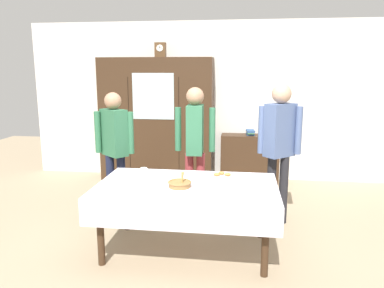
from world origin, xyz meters
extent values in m
plane|color=tan|center=(0.00, 0.00, 0.00)|extent=(12.00, 12.00, 0.00)
cube|color=silver|center=(0.00, 2.65, 1.35)|extent=(6.40, 0.10, 2.70)
cylinder|color=#3D2819|center=(-0.79, -0.62, 0.35)|extent=(0.07, 0.07, 0.70)
cylinder|color=#3D2819|center=(0.79, -0.62, 0.35)|extent=(0.07, 0.07, 0.70)
cylinder|color=#3D2819|center=(-0.79, 0.22, 0.35)|extent=(0.07, 0.07, 0.70)
cylinder|color=#3D2819|center=(0.79, 0.22, 0.35)|extent=(0.07, 0.07, 0.70)
cube|color=silver|center=(0.00, -0.20, 0.71)|extent=(1.86, 1.12, 0.03)
cube|color=silver|center=(0.00, -0.76, 0.58)|extent=(1.86, 0.01, 0.24)
cube|color=#3D2819|center=(-0.90, 2.35, 1.04)|extent=(1.92, 0.45, 2.09)
cube|color=silver|center=(-0.90, 2.13, 1.46)|extent=(0.69, 0.01, 0.75)
cube|color=black|center=(-1.32, 2.13, 0.94)|extent=(0.01, 0.01, 1.67)
cube|color=black|center=(-0.48, 2.13, 0.94)|extent=(0.01, 0.01, 1.67)
cube|color=brown|center=(-0.82, 2.35, 2.21)|extent=(0.18, 0.10, 0.24)
cylinder|color=white|center=(-0.82, 2.30, 2.24)|extent=(0.11, 0.01, 0.11)
cube|color=black|center=(-0.82, 2.30, 2.25)|extent=(0.00, 0.00, 0.04)
cube|color=black|center=(-0.80, 2.30, 2.24)|extent=(0.05, 0.00, 0.00)
cube|color=#3D2819|center=(0.69, 2.41, 0.40)|extent=(0.97, 0.35, 0.81)
cube|color=#2D5184|center=(0.69, 2.41, 0.83)|extent=(0.15, 0.18, 0.03)
cube|color=#3D754C|center=(0.69, 2.41, 0.85)|extent=(0.13, 0.23, 0.02)
cube|color=#2D5184|center=(0.69, 2.41, 0.88)|extent=(0.15, 0.23, 0.03)
cylinder|color=white|center=(-0.47, -0.08, 0.73)|extent=(0.13, 0.13, 0.01)
cylinder|color=white|center=(-0.47, -0.08, 0.76)|extent=(0.08, 0.08, 0.05)
torus|color=white|center=(-0.44, -0.08, 0.76)|extent=(0.04, 0.01, 0.04)
cylinder|color=#47230F|center=(-0.47, -0.08, 0.78)|extent=(0.06, 0.06, 0.01)
cylinder|color=white|center=(0.21, -0.07, 0.73)|extent=(0.13, 0.13, 0.01)
cylinder|color=white|center=(0.21, -0.07, 0.76)|extent=(0.08, 0.08, 0.05)
torus|color=white|center=(0.24, -0.07, 0.76)|extent=(0.04, 0.01, 0.04)
cylinder|color=white|center=(0.39, -0.36, 0.73)|extent=(0.13, 0.13, 0.01)
cylinder|color=white|center=(0.39, -0.36, 0.76)|extent=(0.08, 0.08, 0.05)
torus|color=white|center=(0.42, -0.36, 0.76)|extent=(0.04, 0.01, 0.04)
cylinder|color=#47230F|center=(0.39, -0.36, 0.78)|extent=(0.06, 0.06, 0.01)
cylinder|color=white|center=(-0.67, -0.44, 0.73)|extent=(0.13, 0.13, 0.01)
cylinder|color=white|center=(-0.67, -0.44, 0.76)|extent=(0.08, 0.08, 0.05)
torus|color=white|center=(-0.64, -0.44, 0.76)|extent=(0.04, 0.01, 0.04)
cylinder|color=silver|center=(-0.35, 0.04, 0.73)|extent=(0.13, 0.13, 0.01)
cylinder|color=silver|center=(-0.35, 0.04, 0.76)|extent=(0.08, 0.08, 0.05)
torus|color=silver|center=(-0.32, 0.04, 0.76)|extent=(0.04, 0.01, 0.04)
cylinder|color=#47230F|center=(-0.35, 0.04, 0.78)|extent=(0.06, 0.06, 0.01)
cylinder|color=silver|center=(-0.56, 0.17, 0.73)|extent=(0.13, 0.13, 0.01)
cylinder|color=silver|center=(-0.56, 0.17, 0.76)|extent=(0.08, 0.08, 0.05)
torus|color=silver|center=(-0.52, 0.17, 0.76)|extent=(0.04, 0.01, 0.04)
cylinder|color=#9E7542|center=(-0.06, -0.29, 0.75)|extent=(0.22, 0.22, 0.05)
torus|color=#9E7542|center=(-0.06, -0.29, 0.78)|extent=(0.24, 0.24, 0.02)
cylinder|color=tan|center=(-0.03, -0.30, 0.83)|extent=(0.02, 0.03, 0.12)
cylinder|color=tan|center=(-0.03, -0.29, 0.83)|extent=(0.03, 0.04, 0.12)
cylinder|color=tan|center=(-0.03, -0.27, 0.83)|extent=(0.04, 0.03, 0.12)
cylinder|color=white|center=(0.35, 0.13, 0.73)|extent=(0.28, 0.28, 0.01)
ellipsoid|color=#BC7F3D|center=(0.41, 0.14, 0.76)|extent=(0.07, 0.05, 0.04)
ellipsoid|color=#BC7F3D|center=(0.33, 0.18, 0.76)|extent=(0.07, 0.05, 0.04)
ellipsoid|color=#BC7F3D|center=(0.29, 0.12, 0.76)|extent=(0.07, 0.05, 0.04)
cube|color=silver|center=(0.55, -0.58, 0.73)|extent=(0.10, 0.01, 0.00)
ellipsoid|color=silver|center=(0.61, -0.58, 0.73)|extent=(0.03, 0.02, 0.01)
cube|color=silver|center=(0.60, -0.26, 0.73)|extent=(0.10, 0.01, 0.00)
ellipsoid|color=silver|center=(0.66, -0.26, 0.73)|extent=(0.03, 0.02, 0.01)
cylinder|color=#191E38|center=(-1.16, 0.71, 0.40)|extent=(0.11, 0.11, 0.80)
cylinder|color=#191E38|center=(-1.01, 0.71, 0.40)|extent=(0.11, 0.11, 0.80)
cube|color=#33704C|center=(-1.08, 0.71, 1.10)|extent=(0.40, 0.38, 0.60)
sphere|color=tan|center=(-1.08, 0.71, 1.51)|extent=(0.22, 0.22, 0.22)
cylinder|color=#33704C|center=(-1.30, 0.71, 1.10)|extent=(0.08, 0.08, 0.54)
cylinder|color=#33704C|center=(-0.86, 0.71, 1.10)|extent=(0.08, 0.08, 0.54)
cylinder|color=#933338|center=(-0.12, 0.82, 0.42)|extent=(0.11, 0.11, 0.83)
cylinder|color=#933338|center=(0.03, 0.82, 0.42)|extent=(0.11, 0.11, 0.83)
cube|color=#33704C|center=(-0.04, 0.82, 1.14)|extent=(0.22, 0.37, 0.62)
sphere|color=tan|center=(-0.04, 0.82, 1.57)|extent=(0.22, 0.22, 0.22)
cylinder|color=#33704C|center=(-0.26, 0.82, 1.14)|extent=(0.08, 0.08, 0.56)
cylinder|color=#33704C|center=(0.18, 0.82, 1.14)|extent=(0.08, 0.08, 0.56)
cylinder|color=#232328|center=(0.93, 0.69, 0.43)|extent=(0.11, 0.11, 0.86)
cylinder|color=#232328|center=(1.08, 0.69, 0.43)|extent=(0.11, 0.11, 0.86)
cube|color=slate|center=(1.01, 0.69, 1.18)|extent=(0.40, 0.39, 0.64)
sphere|color=tan|center=(1.01, 0.69, 1.61)|extent=(0.23, 0.23, 0.23)
cylinder|color=slate|center=(0.79, 0.69, 1.18)|extent=(0.08, 0.08, 0.58)
cylinder|color=slate|center=(1.23, 0.69, 1.18)|extent=(0.08, 0.08, 0.58)
camera|label=1|loc=(0.55, -3.87, 1.90)|focal=35.03mm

